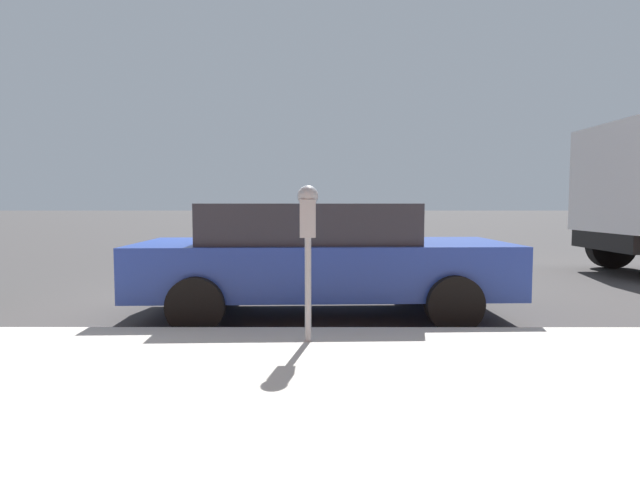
{
  "coord_description": "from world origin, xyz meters",
  "views": [
    {
      "loc": [
        -7.22,
        -0.89,
        1.42
      ],
      "look_at": [
        -2.53,
        -0.88,
        1.09
      ],
      "focal_mm": 28.0,
      "sensor_mm": 36.0,
      "label": 1
    }
  ],
  "objects": [
    {
      "name": "ground_plane",
      "position": [
        0.0,
        0.0,
        0.0
      ],
      "size": [
        220.0,
        220.0,
        0.0
      ],
      "primitive_type": "plane",
      "color": "#3D3A3A"
    },
    {
      "name": "sidewalk",
      "position": [
        -4.87,
        0.0,
        0.08
      ],
      "size": [
        5.33,
        56.0,
        0.17
      ],
      "primitive_type": "cube",
      "color": "#BCB7AD",
      "rests_on": "ground_plane"
    },
    {
      "name": "parking_meter",
      "position": [
        -2.71,
        -0.77,
        1.25
      ],
      "size": [
        0.21,
        0.19,
        1.43
      ],
      "color": "gray",
      "rests_on": "sidewalk"
    },
    {
      "name": "car_blue",
      "position": [
        -0.91,
        -0.87,
        0.76
      ],
      "size": [
        2.11,
        4.66,
        1.43
      ],
      "rotation": [
        0.0,
        0.0,
        3.18
      ],
      "color": "navy",
      "rests_on": "ground_plane"
    }
  ]
}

